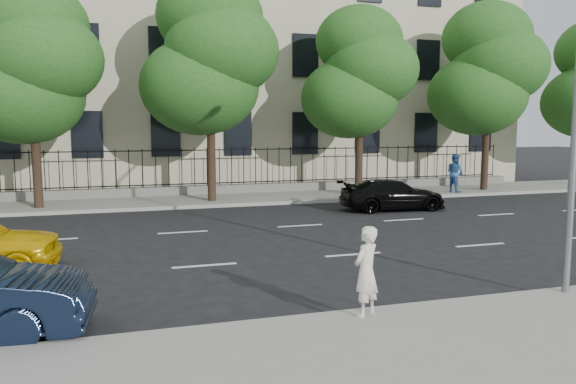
{
  "coord_description": "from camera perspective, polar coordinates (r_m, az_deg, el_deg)",
  "views": [
    {
      "loc": [
        -6.04,
        -11.07,
        3.49
      ],
      "look_at": [
        -1.67,
        3.0,
        1.7
      ],
      "focal_mm": 35.0,
      "sensor_mm": 36.0,
      "label": 1
    }
  ],
  "objects": [
    {
      "name": "ground",
      "position": [
        13.09,
        11.09,
        -8.67
      ],
      "size": [
        120.0,
        120.0,
        0.0
      ],
      "primitive_type": "plane",
      "color": "black",
      "rests_on": "ground"
    },
    {
      "name": "near_sidewalk",
      "position": [
        9.91,
        22.45,
        -13.78
      ],
      "size": [
        60.0,
        4.0,
        0.15
      ],
      "primitive_type": "cube",
      "color": "gray",
      "rests_on": "ground"
    },
    {
      "name": "far_sidewalk",
      "position": [
        26.01,
        -3.67,
        -0.62
      ],
      "size": [
        60.0,
        4.0,
        0.15
      ],
      "primitive_type": "cube",
      "color": "gray",
      "rests_on": "ground"
    },
    {
      "name": "lane_markings",
      "position": [
        17.29,
        3.59,
        -4.71
      ],
      "size": [
        49.6,
        4.62,
        0.01
      ],
      "primitive_type": null,
      "color": "silver",
      "rests_on": "ground"
    },
    {
      "name": "masonry_building",
      "position": [
        34.99,
        -7.37,
        15.97
      ],
      "size": [
        34.6,
        12.11,
        18.5
      ],
      "color": "beige",
      "rests_on": "ground"
    },
    {
      "name": "iron_fence",
      "position": [
        27.59,
        -4.51,
        1.0
      ],
      "size": [
        30.0,
        0.5,
        2.2
      ],
      "color": "slate",
      "rests_on": "far_sidewalk"
    },
    {
      "name": "street_light",
      "position": [
        12.74,
        25.88,
        13.73
      ],
      "size": [
        0.25,
        3.32,
        8.05
      ],
      "color": "slate",
      "rests_on": "near_sidewalk"
    },
    {
      "name": "tree_b",
      "position": [
        24.72,
        -24.5,
        11.78
      ],
      "size": [
        5.53,
        5.12,
        8.97
      ],
      "color": "#382619",
      "rests_on": "far_sidewalk"
    },
    {
      "name": "tree_c",
      "position": [
        24.94,
        -7.94,
        13.59
      ],
      "size": [
        5.89,
        5.5,
        9.8
      ],
      "color": "#382619",
      "rests_on": "far_sidewalk"
    },
    {
      "name": "tree_d",
      "position": [
        26.93,
        7.28,
        11.88
      ],
      "size": [
        5.34,
        4.94,
        8.84
      ],
      "color": "#382619",
      "rests_on": "far_sidewalk"
    },
    {
      "name": "tree_e",
      "position": [
        30.52,
        19.59,
        11.63
      ],
      "size": [
        5.71,
        5.31,
        9.46
      ],
      "color": "#382619",
      "rests_on": "far_sidewalk"
    },
    {
      "name": "black_sedan",
      "position": [
        23.19,
        10.59,
        -0.27
      ],
      "size": [
        4.44,
        2.04,
        1.26
      ],
      "primitive_type": "imported",
      "rotation": [
        0.0,
        0.0,
        1.51
      ],
      "color": "black",
      "rests_on": "ground"
    },
    {
      "name": "woman_near",
      "position": [
        9.93,
        7.93,
        -7.98
      ],
      "size": [
        0.7,
        0.64,
        1.59
      ],
      "primitive_type": "imported",
      "rotation": [
        0.0,
        0.0,
        3.72
      ],
      "color": "silver",
      "rests_on": "near_sidewalk"
    },
    {
      "name": "pedestrian_far",
      "position": [
        28.77,
        16.61,
        1.86
      ],
      "size": [
        0.88,
        1.04,
        1.88
      ],
      "primitive_type": "imported",
      "rotation": [
        0.0,
        0.0,
        1.78
      ],
      "color": "#2C5998",
      "rests_on": "far_sidewalk"
    }
  ]
}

